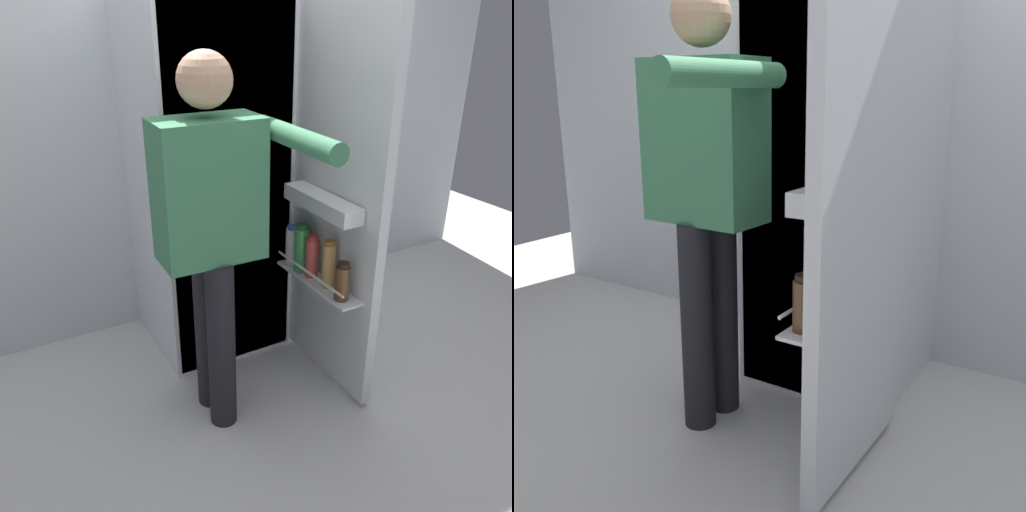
{
  "view_description": "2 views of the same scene",
  "coord_description": "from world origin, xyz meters",
  "views": [
    {
      "loc": [
        -1.04,
        -1.85,
        1.72
      ],
      "look_at": [
        -0.03,
        -0.02,
        0.73
      ],
      "focal_mm": 37.37,
      "sensor_mm": 36.0,
      "label": 1
    },
    {
      "loc": [
        1.04,
        -1.67,
        1.25
      ],
      "look_at": [
        0.01,
        -0.05,
        0.7
      ],
      "focal_mm": 40.95,
      "sensor_mm": 36.0,
      "label": 2
    }
  ],
  "objects": [
    {
      "name": "person",
      "position": [
        -0.24,
        -0.05,
        0.94
      ],
      "size": [
        0.51,
        0.72,
        1.58
      ],
      "color": "black",
      "rests_on": "ground_plane"
    },
    {
      "name": "ground_plane",
      "position": [
        0.0,
        0.0,
        0.0
      ],
      "size": [
        6.46,
        6.46,
        0.0
      ],
      "primitive_type": "plane",
      "color": "silver"
    },
    {
      "name": "kitchen_wall",
      "position": [
        0.0,
        0.94,
        1.27
      ],
      "size": [
        4.4,
        0.1,
        2.54
      ],
      "primitive_type": "cube",
      "color": "silver",
      "rests_on": "ground_plane"
    },
    {
      "name": "refrigerator",
      "position": [
        0.03,
        0.52,
        0.9
      ],
      "size": [
        0.71,
        1.27,
        1.79
      ],
      "color": "silver",
      "rests_on": "ground_plane"
    }
  ]
}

